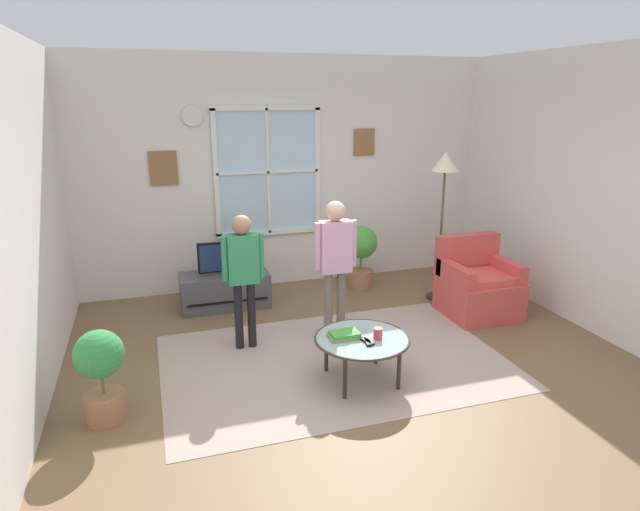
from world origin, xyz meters
TOP-DOWN VIEW (x-y plane):
  - ground_plane at (0.00, 0.00)m, footprint 5.82×5.80m
  - back_wall at (-0.01, 2.66)m, footprint 5.22×0.17m
  - side_wall_left at (-2.67, 0.00)m, footprint 0.12×5.20m
  - side_wall_right at (2.67, 0.00)m, footprint 0.12×5.20m
  - area_rug at (-0.18, 0.27)m, footprint 3.14×2.12m
  - tv_stand at (-0.95, 1.97)m, footprint 1.01×0.49m
  - television at (-0.95, 1.97)m, footprint 0.58×0.08m
  - armchair at (1.74, 0.89)m, footprint 0.76×0.74m
  - coffee_table at (-0.07, -0.13)m, footprint 0.83×0.83m
  - book_stack at (-0.21, -0.08)m, footprint 0.27×0.18m
  - cup at (0.05, -0.19)m, footprint 0.07×0.07m
  - remote_near_books at (-0.06, -0.23)m, footprint 0.08×0.15m
  - remote_near_cup at (-0.06, -0.24)m, footprint 0.07×0.14m
  - person_green_shirt at (-0.91, 0.82)m, footprint 0.40×0.18m
  - person_pink_shirt at (-0.02, 0.74)m, footprint 0.43×0.20m
  - potted_plant_by_window at (0.82, 2.13)m, footprint 0.41×0.41m
  - potted_plant_corner at (-2.16, -0.10)m, footprint 0.37×0.37m
  - floor_lamp at (1.57, 1.46)m, footprint 0.32×0.32m

SIDE VIEW (x-z plane):
  - ground_plane at x=0.00m, z-range -0.02..0.00m
  - area_rug at x=-0.18m, z-range 0.00..0.01m
  - tv_stand at x=-0.95m, z-range 0.00..0.40m
  - armchair at x=1.74m, z-range -0.11..0.76m
  - coffee_table at x=-0.07m, z-range 0.18..0.58m
  - remote_near_books at x=-0.06m, z-range 0.40..0.42m
  - remote_near_cup at x=-0.06m, z-range 0.40..0.42m
  - potted_plant_corner at x=-2.16m, z-range 0.05..0.79m
  - book_stack at x=-0.21m, z-range 0.40..0.45m
  - cup at x=0.05m, z-range 0.40..0.50m
  - potted_plant_by_window at x=0.82m, z-range 0.08..0.88m
  - television at x=-0.95m, z-range 0.41..0.80m
  - person_green_shirt at x=-0.91m, z-range 0.17..1.50m
  - person_pink_shirt at x=-0.02m, z-range 0.18..1.61m
  - side_wall_left at x=-2.67m, z-range 0.00..2.88m
  - side_wall_right at x=2.67m, z-range 0.00..2.88m
  - back_wall at x=-0.01m, z-range 0.00..2.89m
  - floor_lamp at x=1.57m, z-range 0.60..2.38m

